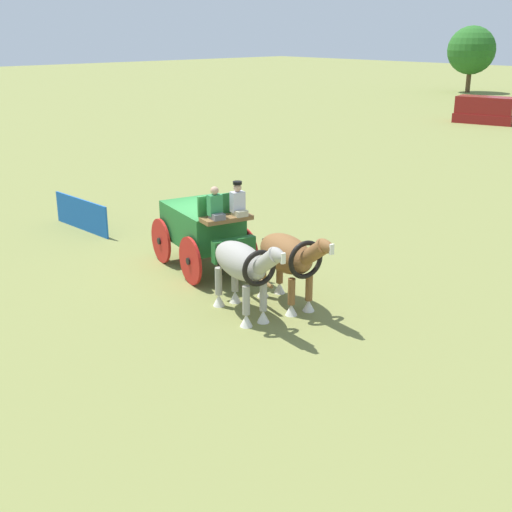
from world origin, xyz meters
The scene contains 7 objects.
ground_plane centered at (0.00, 0.00, 0.00)m, with size 220.00×220.00×0.00m, color olive.
show_wagon centered at (0.16, -0.03, 1.26)m, with size 5.71×2.50×2.84m.
draft_horse_near centered at (3.71, -0.14, 1.30)m, with size 2.99×1.33×2.17m.
draft_horse_off centered at (3.45, -1.42, 1.32)m, with size 3.06×1.27×2.18m.
parked_vehicle_a centered at (-10.99, 34.78, 0.94)m, with size 4.63×2.97×1.93m.
tree_a centered at (-25.37, 56.18, 4.40)m, with size 5.06×5.06×6.94m.
sponsor_banner centered at (-5.94, -0.72, 0.55)m, with size 3.20×0.06×1.10m, color #1959B2.
Camera 1 is at (14.83, -11.29, 6.69)m, focal length 47.05 mm.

